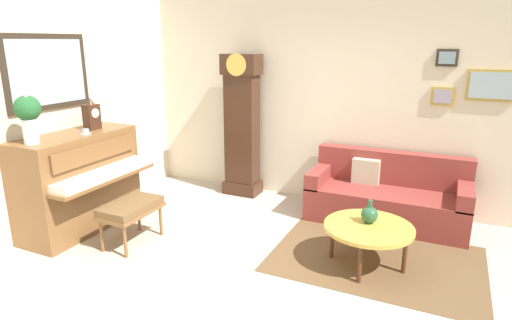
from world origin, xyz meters
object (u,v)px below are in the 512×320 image
object	(u,v)px
green_jug	(369,215)
flower_vase	(28,114)
piano_bench	(131,209)
couch	(387,197)
piano	(80,181)
coffee_table	(369,228)
mantel_clock	(92,115)
grandfather_clock	(242,129)
teacup	(86,132)

from	to	relation	value
green_jug	flower_vase	bearing A→B (deg)	-160.76
piano_bench	couch	world-z (taller)	couch
couch	piano_bench	bearing A→B (deg)	-143.13
piano	coffee_table	distance (m)	3.33
couch	green_jug	world-z (taller)	couch
couch	coffee_table	xyz separation A→B (m)	(0.00, -1.25, 0.09)
piano	mantel_clock	xyz separation A→B (m)	(0.00, 0.28, 0.75)
flower_vase	couch	bearing A→B (deg)	35.23
piano	piano_bench	xyz separation A→B (m)	(0.82, -0.08, -0.18)
piano	piano_bench	world-z (taller)	piano
grandfather_clock	couch	xyz separation A→B (m)	(2.09, -0.13, -0.65)
piano	couch	distance (m)	3.74
piano_bench	couch	size ratio (longest dim) A/B	0.37
grandfather_clock	green_jug	bearing A→B (deg)	-32.18
mantel_clock	teacup	world-z (taller)	mantel_clock
piano	teacup	distance (m)	0.61
coffee_table	piano	bearing A→B (deg)	-170.97
flower_vase	green_jug	size ratio (longest dim) A/B	2.42
grandfather_clock	teacup	bearing A→B (deg)	-119.53
green_jug	piano	bearing A→B (deg)	-169.68
piano	grandfather_clock	world-z (taller)	grandfather_clock
piano_bench	grandfather_clock	xyz separation A→B (m)	(0.38, 1.98, 0.56)
piano	grandfather_clock	distance (m)	2.28
grandfather_clock	piano_bench	bearing A→B (deg)	-100.80
mantel_clock	flower_vase	xyz separation A→B (m)	(-0.00, -0.83, 0.14)
coffee_table	flower_vase	distance (m)	3.62
mantel_clock	coffee_table	bearing A→B (deg)	4.14
teacup	green_jug	xyz separation A→B (m)	(3.13, 0.56, -0.67)
piano_bench	grandfather_clock	world-z (taller)	grandfather_clock
couch	flower_vase	xyz separation A→B (m)	(-3.28, -2.32, 1.17)
piano_bench	flower_vase	world-z (taller)	flower_vase
piano	couch	size ratio (longest dim) A/B	0.76
flower_vase	green_jug	world-z (taller)	flower_vase
piano_bench	teacup	xyz separation A→B (m)	(-0.68, 0.12, 0.78)
green_jug	coffee_table	bearing A→B (deg)	-79.21
piano_bench	green_jug	distance (m)	2.55
grandfather_clock	mantel_clock	bearing A→B (deg)	-126.38
piano	coffee_table	bearing A→B (deg)	9.03
piano	green_jug	distance (m)	3.33
mantel_clock	teacup	size ratio (longest dim) A/B	3.28
piano	grandfather_clock	size ratio (longest dim) A/B	0.71
teacup	green_jug	world-z (taller)	teacup
grandfather_clock	mantel_clock	size ratio (longest dim) A/B	5.34
grandfather_clock	piano	bearing A→B (deg)	-122.10
grandfather_clock	teacup	size ratio (longest dim) A/B	17.50
grandfather_clock	couch	size ratio (longest dim) A/B	1.07
piano	teacup	xyz separation A→B (m)	(0.14, 0.04, 0.60)
teacup	grandfather_clock	bearing A→B (deg)	60.47
piano	mantel_clock	distance (m)	0.80
flower_vase	grandfather_clock	bearing A→B (deg)	64.03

